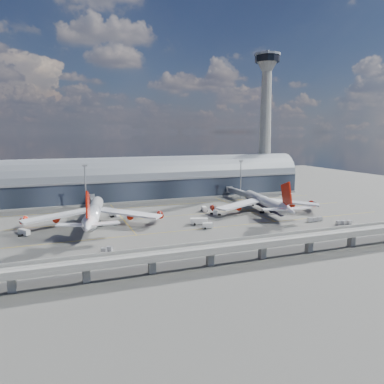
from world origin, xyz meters
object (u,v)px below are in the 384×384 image
object	(u,v)px
airliner_left	(93,213)
floodlight_mast_left	(85,186)
service_truck_3	(216,212)
cargo_train_1	(344,223)
cargo_train_2	(315,219)
service_truck_5	(114,214)
service_truck_2	(199,221)
floodlight_mast_right	(241,178)
airliner_right	(266,203)
service_truck_4	(204,209)
control_tower	(265,122)
service_truck_0	(24,232)
cargo_train_0	(107,250)
service_truck_1	(207,226)

from	to	relation	value
airliner_left	floodlight_mast_left	bearing A→B (deg)	99.95
floodlight_mast_left	airliner_left	bearing A→B (deg)	-90.44
floodlight_mast_left	service_truck_3	xyz separation A→B (m)	(63.50, -40.27, -12.08)
cargo_train_1	cargo_train_2	distance (m)	13.51
floodlight_mast_left	service_truck_5	xyz separation A→B (m)	(11.83, -25.12, -12.13)
service_truck_2	floodlight_mast_right	bearing A→B (deg)	-26.89
airliner_right	service_truck_4	xyz separation A→B (m)	(-31.08, 14.19, -4.03)
control_tower	floodlight_mast_right	bearing A→B (deg)	-141.34
service_truck_0	service_truck_3	distance (m)	94.20
airliner_right	cargo_train_1	size ratio (longest dim) A/B	7.85
floodlight_mast_left	airliner_right	size ratio (longest dim) A/B	0.39
control_tower	floodlight_mast_left	size ratio (longest dim) A/B	4.01
cargo_train_2	cargo_train_0	bearing A→B (deg)	99.47
floodlight_mast_right	cargo_train_0	size ratio (longest dim) A/B	5.09
service_truck_1	service_truck_0	bearing A→B (deg)	92.89
floodlight_mast_right	airliner_left	size ratio (longest dim) A/B	0.37
service_truck_2	service_truck_5	world-z (taller)	service_truck_2
control_tower	cargo_train_1	distance (m)	123.03
airliner_left	service_truck_4	bearing A→B (deg)	20.86
floodlight_mast_right	service_truck_5	xyz separation A→B (m)	(-88.17, -25.12, -12.13)
service_truck_2	cargo_train_1	bearing A→B (deg)	-95.27
floodlight_mast_right	service_truck_5	bearing A→B (deg)	-164.10
airliner_left	service_truck_2	xyz separation A→B (m)	(47.79, -15.27, -4.55)
cargo_train_2	service_truck_0	bearing A→B (deg)	82.81
cargo_train_0	cargo_train_1	world-z (taller)	cargo_train_1
cargo_train_2	floodlight_mast_right	bearing A→B (deg)	5.79
service_truck_0	cargo_train_0	bearing A→B (deg)	-85.84
floodlight_mast_left	service_truck_1	bearing A→B (deg)	-53.59
airliner_left	service_truck_4	distance (m)	62.74
airliner_right	cargo_train_0	bearing A→B (deg)	-148.80
control_tower	floodlight_mast_left	xyz separation A→B (m)	(-135.00, -28.00, -38.00)
control_tower	service_truck_1	bearing A→B (deg)	-132.97
service_truck_1	cargo_train_0	xyz separation A→B (m)	(-48.46, -18.16, -0.47)
floodlight_mast_right	airliner_left	distance (m)	108.72
airliner_right	service_truck_5	distance (m)	82.75
airliner_left	service_truck_3	distance (m)	63.99
control_tower	airliner_left	size ratio (longest dim) A/B	1.47
control_tower	floodlight_mast_right	distance (m)	58.76
floodlight_mast_right	cargo_train_2	xyz separation A→B (m)	(3.50, -71.64, -12.63)
service_truck_2	service_truck_4	distance (m)	29.97
service_truck_2	service_truck_5	size ratio (longest dim) A/B	1.36
control_tower	service_truck_0	bearing A→B (deg)	-155.44
cargo_train_1	cargo_train_2	bearing A→B (deg)	28.31
floodlight_mast_left	cargo_train_2	bearing A→B (deg)	-34.69
service_truck_3	service_truck_2	bearing A→B (deg)	-108.30
control_tower	service_truck_3	bearing A→B (deg)	-136.32
control_tower	airliner_right	distance (m)	95.68
floodlight_mast_left	cargo_train_2	size ratio (longest dim) A/B	2.98
service_truck_3	service_truck_4	size ratio (longest dim) A/B	1.37
floodlight_mast_right	service_truck_4	size ratio (longest dim) A/B	5.27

